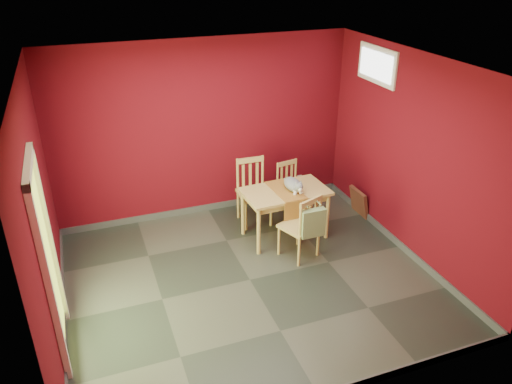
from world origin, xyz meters
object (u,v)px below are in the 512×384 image
object	(u,v)px
chair_near	(302,226)
cat	(293,182)
chair_far_right	(291,188)
chair_far_left	(253,191)
picture_frame	(359,202)
tote_bag	(313,223)
dining_table	(285,196)

from	to	relation	value
chair_near	cat	size ratio (longest dim) A/B	2.09
chair_far_right	chair_near	bearing A→B (deg)	-107.40
chair_far_left	picture_frame	world-z (taller)	chair_far_left
chair_near	tote_bag	world-z (taller)	chair_near
chair_near	dining_table	bearing A→B (deg)	89.65
dining_table	chair_far_left	bearing A→B (deg)	114.28
chair_near	chair_far_left	bearing A→B (deg)	102.77
chair_far_right	cat	distance (m)	0.80
dining_table	tote_bag	distance (m)	0.78
picture_frame	dining_table	bearing A→B (deg)	-171.94
dining_table	chair_far_left	distance (m)	0.66
tote_bag	picture_frame	distance (m)	1.68
picture_frame	chair_far_right	bearing A→B (deg)	156.46
dining_table	chair_far_right	world-z (taller)	chair_far_right
chair_far_right	picture_frame	size ratio (longest dim) A/B	1.97
tote_bag	picture_frame	xyz separation A→B (m)	(1.30, 0.97, -0.41)
chair_far_right	chair_far_left	bearing A→B (deg)	-177.22
cat	picture_frame	xyz separation A→B (m)	(1.25, 0.20, -0.64)
chair_far_left	picture_frame	xyz separation A→B (m)	(1.62, -0.40, -0.29)
dining_table	cat	bearing A→B (deg)	-5.42
chair_far_right	chair_near	distance (m)	1.25
chair_far_left	cat	xyz separation A→B (m)	(0.37, -0.60, 0.35)
chair_far_left	cat	bearing A→B (deg)	-58.25
tote_bag	cat	xyz separation A→B (m)	(0.06, 0.77, 0.23)
tote_bag	picture_frame	world-z (taller)	tote_bag
cat	picture_frame	bearing A→B (deg)	9.93
chair_near	picture_frame	world-z (taller)	chair_near
dining_table	tote_bag	world-z (taller)	tote_bag
tote_bag	chair_near	bearing A→B (deg)	104.09
dining_table	chair_far_right	bearing A→B (deg)	59.25
dining_table	tote_bag	bearing A→B (deg)	-86.34
chair_near	picture_frame	distance (m)	1.58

